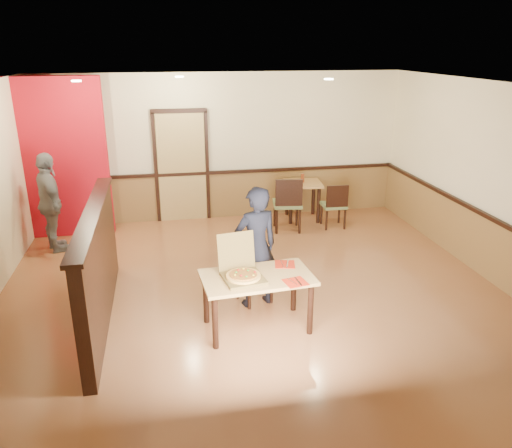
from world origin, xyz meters
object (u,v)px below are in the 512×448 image
Objects in this scene: side_table at (303,191)px; condiment at (303,178)px; main_table at (257,284)px; side_chair_left at (288,202)px; diner at (256,247)px; diner_chair at (252,269)px; pizza_box at (242,273)px; side_chair_right at (335,204)px; passerby at (50,203)px.

side_table is 4.65× the size of condiment.
condiment is (1.63, 3.83, 0.24)m from main_table.
side_chair_left is 0.78m from side_table.
diner_chair is at bearing -94.43° from diner.
pizza_box is at bearing -115.46° from side_table.
main_table is 0.65m from diner.
side_chair_right is (2.09, 3.20, -0.12)m from main_table.
pizza_box is (-0.28, -0.62, -0.05)m from diner.
diner_chair is at bearing 79.41° from main_table.
diner is at bearing 54.67° from side_chair_right.
diner is at bearing 75.71° from main_table.
side_chair_right is 0.85m from condiment.
pizza_box reaches higher than diner_chair.
passerby is (-2.86, 3.03, 0.24)m from main_table.
side_chair_right is at bearing 52.11° from main_table.
side_table is at bearing -60.22° from condiment.
side_chair_right reaches higher than diner_chair.
side_chair_left is 0.62× the size of passerby.
pizza_box reaches higher than condiment.
side_table is at bearing -51.85° from side_chair_right.
side_chair_right is 0.52× the size of passerby.
passerby reaches higher than pizza_box.
pizza_box reaches higher than side_chair_right.
diner is at bearing 75.34° from side_chair_left.
diner_chair is at bearing 61.87° from pizza_box.
main_table is 3.40m from side_chair_left.
diner_chair is 0.86m from pizza_box.
side_chair_left is 1.34× the size of side_table.
side_chair_left is (1.18, 3.19, -0.03)m from main_table.
diner is 9.85× the size of condiment.
side_chair_left is 1.70× the size of pizza_box.
main_table is at bearing -160.46° from passerby.
side_chair_right reaches higher than main_table.
side_chair_left is at bearing 57.76° from pizza_box.
condiment reaches higher than diner_chair.
diner is at bearing 56.04° from pizza_box.
main_table is at bearing -113.27° from side_table.
condiment is (-0.01, 0.01, 0.26)m from side_table.
condiment is at bearing 119.78° from side_table.
passerby is at bearing 124.16° from diner_chair.
pizza_box is (-0.26, -0.75, 0.31)m from diner_chair.
diner_chair is at bearing -116.75° from condiment.
condiment is at bearing -130.27° from diner.
passerby reaches higher than side_chair_right.
side_table is 3.57m from diner.
passerby is (-4.50, -0.79, 0.26)m from side_table.
side_chair_right is at bearing -142.26° from diner.
diner_chair reaches higher than main_table.
diner is at bearing -115.39° from condiment.
pizza_box is (-2.27, -3.22, 0.29)m from side_chair_right.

